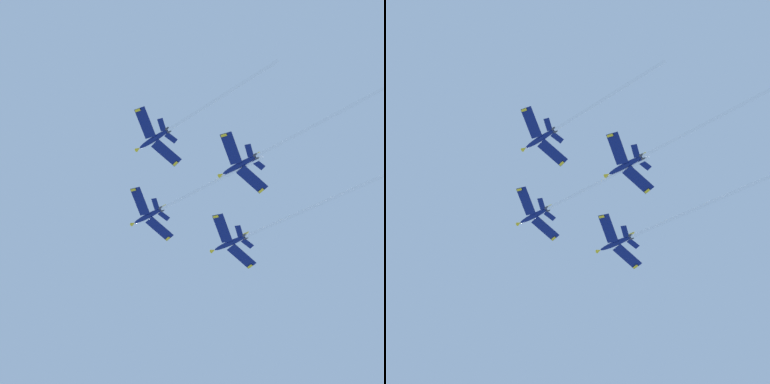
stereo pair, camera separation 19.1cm
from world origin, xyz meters
TOP-DOWN VIEW (x-y plane):
  - jet_lead at (26.25, -18.99)m, footprint 44.51×22.59m
  - jet_left_wing at (4.78, -5.58)m, footprint 44.75×22.06m
  - jet_right_wing at (13.66, -43.48)m, footprint 50.35×24.46m
  - jet_slot at (-6.89, -28.93)m, footprint 49.96×23.92m

SIDE VIEW (x-z plane):
  - jet_slot at x=-6.89m, z-range 148.78..176.06m
  - jet_right_wing at x=13.66m, z-range 157.76..184.48m
  - jet_left_wing at x=4.78m, z-range 160.28..184.35m
  - jet_lead at x=26.25m, z-range 167.96..191.83m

